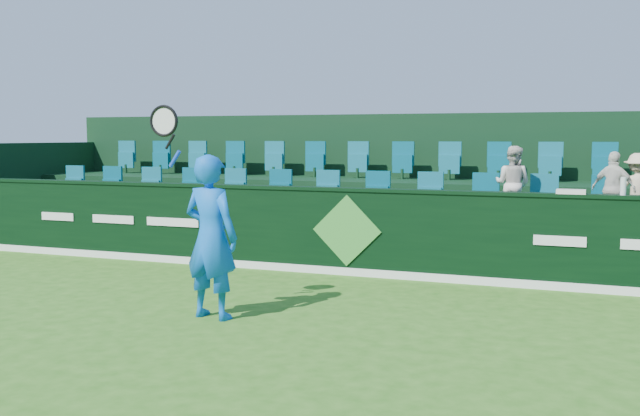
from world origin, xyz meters
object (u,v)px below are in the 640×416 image
at_px(tennis_player, 211,236).
at_px(towel, 571,192).
at_px(spectator_left, 512,184).
at_px(drinks_bottle, 623,186).
at_px(spectator_right, 637,190).
at_px(spectator_middle, 614,189).

distance_m(tennis_player, towel, 5.01).
relative_size(spectator_left, drinks_bottle, 4.89).
bearing_deg(tennis_player, drinks_bottle, 34.20).
bearing_deg(towel, spectator_left, 128.51).
height_order(spectator_left, spectator_right, spectator_left).
bearing_deg(towel, tennis_player, -141.53).
bearing_deg(spectator_middle, spectator_right, -155.69).
bearing_deg(spectator_right, towel, 48.18).
bearing_deg(spectator_left, tennis_player, 70.25).
distance_m(spectator_left, spectator_middle, 1.47).
xyz_separation_m(spectator_right, drinks_bottle, (-0.25, -1.12, 0.12)).
bearing_deg(spectator_left, spectator_middle, -164.21).
height_order(spectator_left, drinks_bottle, spectator_left).
relative_size(spectator_left, spectator_middle, 1.07).
xyz_separation_m(tennis_player, spectator_left, (3.02, 4.23, 0.42)).
xyz_separation_m(spectator_middle, spectator_right, (0.33, 0.00, -0.01)).
bearing_deg(spectator_middle, tennis_player, 67.56).
height_order(spectator_middle, towel, spectator_middle).
bearing_deg(towel, spectator_middle, 62.54).
distance_m(tennis_player, spectator_right, 6.42).
distance_m(towel, drinks_bottle, 0.67).
bearing_deg(spectator_right, drinks_bottle, 74.82).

